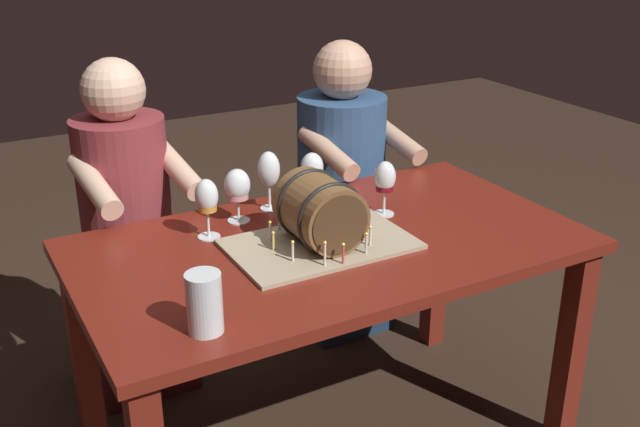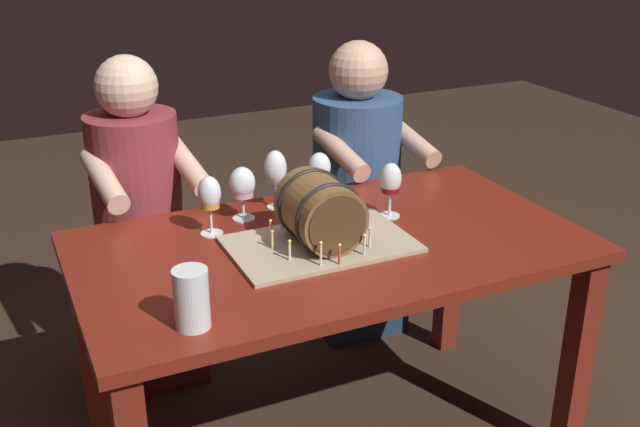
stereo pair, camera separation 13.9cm
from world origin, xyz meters
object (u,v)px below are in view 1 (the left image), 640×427
object	(u,v)px
wine_glass_white	(312,170)
wine_glass_rose	(237,187)
person_seated_left	(131,249)
wine_glass_empty	(269,170)
barrel_cake	(320,217)
wine_glass_amber	(207,199)
beer_pint	(204,304)
person_seated_right	(341,201)
wine_glass_red	(385,180)
dining_table	(330,274)

from	to	relation	value
wine_glass_white	wine_glass_rose	size ratio (longest dim) A/B	1.02
person_seated_left	wine_glass_empty	bearing A→B (deg)	-42.81
barrel_cake	wine_glass_rose	bearing A→B (deg)	115.49
wine_glass_amber	wine_glass_rose	distance (m)	0.14
beer_pint	person_seated_right	xyz separation A→B (m)	(0.91, 0.94, -0.26)
wine_glass_white	wine_glass_red	bearing A→B (deg)	-50.77
wine_glass_white	wine_glass_amber	world-z (taller)	wine_glass_amber
person_seated_left	wine_glass_rose	bearing A→B (deg)	-57.68
wine_glass_amber	person_seated_right	xyz separation A→B (m)	(0.72, 0.46, -0.31)
dining_table	wine_glass_red	bearing A→B (deg)	20.07
barrel_cake	person_seated_right	bearing A→B (deg)	55.09
barrel_cake	wine_glass_red	world-z (taller)	barrel_cake
dining_table	beer_pint	bearing A→B (deg)	-149.49
wine_glass_amber	wine_glass_empty	distance (m)	0.27
wine_glass_rose	wine_glass_empty	bearing A→B (deg)	19.45
wine_glass_amber	person_seated_left	world-z (taller)	person_seated_left
dining_table	wine_glass_white	world-z (taller)	wine_glass_white
barrel_cake	wine_glass_white	world-z (taller)	barrel_cake
barrel_cake	wine_glass_rose	world-z (taller)	barrel_cake
wine_glass_rose	wine_glass_red	bearing A→B (deg)	-22.10
barrel_cake	wine_glass_red	bearing A→B (deg)	20.32
dining_table	wine_glass_amber	size ratio (longest dim) A/B	8.08
wine_glass_empty	person_seated_right	xyz separation A→B (m)	(0.47, 0.34, -0.32)
wine_glass_white	person_seated_right	bearing A→B (deg)	48.33
barrel_cake	person_seated_right	size ratio (longest dim) A/B	0.44
wine_glass_rose	person_seated_right	bearing A→B (deg)	33.13
beer_pint	person_seated_right	world-z (taller)	person_seated_right
dining_table	wine_glass_rose	xyz separation A→B (m)	(-0.17, 0.26, 0.22)
wine_glass_amber	wine_glass_rose	size ratio (longest dim) A/B	1.07
wine_glass_empty	beer_pint	distance (m)	0.74
dining_table	barrel_cake	xyz separation A→B (m)	(-0.04, -0.02, 0.20)
wine_glass_rose	beer_pint	xyz separation A→B (m)	(-0.32, -0.55, -0.04)
wine_glass_empty	person_seated_left	size ratio (longest dim) A/B	0.16
wine_glass_white	wine_glass_empty	distance (m)	0.14
wine_glass_white	person_seated_right	world-z (taller)	person_seated_right
wine_glass_empty	wine_glass_rose	distance (m)	0.13
person_seated_left	beer_pint	bearing A→B (deg)	-94.32
barrel_cake	wine_glass_empty	bearing A→B (deg)	91.06
wine_glass_empty	person_seated_left	bearing A→B (deg)	137.19
wine_glass_red	wine_glass_empty	size ratio (longest dim) A/B	0.91
wine_glass_red	person_seated_left	size ratio (longest dim) A/B	0.15
wine_glass_red	wine_glass_amber	size ratio (longest dim) A/B	0.97
dining_table	person_seated_left	bearing A→B (deg)	122.99
dining_table	wine_glass_rose	world-z (taller)	wine_glass_rose
wine_glass_rose	person_seated_right	world-z (taller)	person_seated_right
wine_glass_amber	beer_pint	xyz separation A→B (m)	(-0.19, -0.48, -0.05)
barrel_cake	beer_pint	distance (m)	0.52
dining_table	barrel_cake	size ratio (longest dim) A/B	2.83
dining_table	wine_glass_amber	bearing A→B (deg)	147.31
wine_glass_red	beer_pint	xyz separation A→B (m)	(-0.73, -0.38, -0.05)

